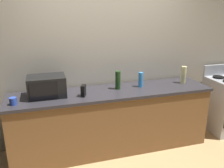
{
  "coord_description": "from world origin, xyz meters",
  "views": [
    {
      "loc": [
        -0.9,
        -2.62,
        2.01
      ],
      "look_at": [
        0.0,
        0.4,
        1.0
      ],
      "focal_mm": 38.51,
      "sensor_mm": 36.0,
      "label": 1
    }
  ],
  "objects_px": {
    "cordless_phone": "(83,91)",
    "mug_blue": "(13,101)",
    "bottle_wine": "(118,80)",
    "bottle_vinegar": "(183,75)",
    "microwave": "(47,86)",
    "bottle_spray_cleaner": "(141,80)"
  },
  "relations": [
    {
      "from": "microwave",
      "to": "mug_blue",
      "type": "height_order",
      "value": "microwave"
    },
    {
      "from": "bottle_wine",
      "to": "mug_blue",
      "type": "distance_m",
      "value": 1.39
    },
    {
      "from": "bottle_spray_cleaner",
      "to": "mug_blue",
      "type": "relative_size",
      "value": 2.4
    },
    {
      "from": "bottle_wine",
      "to": "mug_blue",
      "type": "bearing_deg",
      "value": -171.69
    },
    {
      "from": "mug_blue",
      "to": "bottle_spray_cleaner",
      "type": "bearing_deg",
      "value": 6.59
    },
    {
      "from": "microwave",
      "to": "mug_blue",
      "type": "bearing_deg",
      "value": -154.6
    },
    {
      "from": "cordless_phone",
      "to": "bottle_spray_cleaner",
      "type": "relative_size",
      "value": 0.69
    },
    {
      "from": "cordless_phone",
      "to": "mug_blue",
      "type": "height_order",
      "value": "cordless_phone"
    },
    {
      "from": "cordless_phone",
      "to": "bottle_wine",
      "type": "bearing_deg",
      "value": 38.79
    },
    {
      "from": "bottle_spray_cleaner",
      "to": "bottle_vinegar",
      "type": "relative_size",
      "value": 0.83
    },
    {
      "from": "microwave",
      "to": "cordless_phone",
      "type": "bearing_deg",
      "value": -17.09
    },
    {
      "from": "cordless_phone",
      "to": "bottle_spray_cleaner",
      "type": "xyz_separation_m",
      "value": [
        0.87,
        0.15,
        0.03
      ]
    },
    {
      "from": "bottle_wine",
      "to": "bottle_vinegar",
      "type": "bearing_deg",
      "value": -0.94
    },
    {
      "from": "microwave",
      "to": "bottle_vinegar",
      "type": "bearing_deg",
      "value": -0.19
    },
    {
      "from": "bottle_vinegar",
      "to": "microwave",
      "type": "bearing_deg",
      "value": 179.81
    },
    {
      "from": "bottle_wine",
      "to": "mug_blue",
      "type": "relative_size",
      "value": 2.9
    },
    {
      "from": "microwave",
      "to": "mug_blue",
      "type": "distance_m",
      "value": 0.45
    },
    {
      "from": "microwave",
      "to": "cordless_phone",
      "type": "height_order",
      "value": "microwave"
    },
    {
      "from": "bottle_vinegar",
      "to": "mug_blue",
      "type": "bearing_deg",
      "value": -175.66
    },
    {
      "from": "microwave",
      "to": "bottle_wine",
      "type": "height_order",
      "value": "microwave"
    },
    {
      "from": "microwave",
      "to": "bottle_wine",
      "type": "bearing_deg",
      "value": 0.61
    },
    {
      "from": "cordless_phone",
      "to": "mug_blue",
      "type": "xyz_separation_m",
      "value": [
        -0.85,
        -0.05,
        -0.03
      ]
    }
  ]
}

